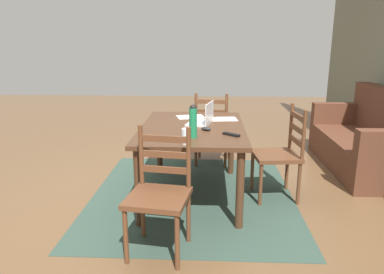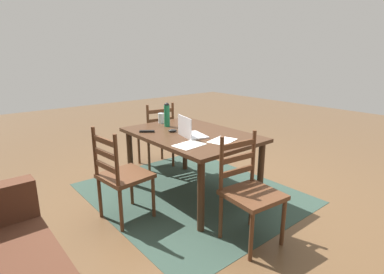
{
  "view_description": "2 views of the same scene",
  "coord_description": "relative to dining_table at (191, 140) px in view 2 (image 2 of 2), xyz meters",
  "views": [
    {
      "loc": [
        3.54,
        0.17,
        1.58
      ],
      "look_at": [
        -0.05,
        -0.01,
        0.62
      ],
      "focal_mm": 34.01,
      "sensor_mm": 36.0,
      "label": 1
    },
    {
      "loc": [
        -2.56,
        2.11,
        1.62
      ],
      "look_at": [
        0.08,
        -0.08,
        0.67
      ],
      "focal_mm": 28.38,
      "sensor_mm": 36.0,
      "label": 2
    }
  ],
  "objects": [
    {
      "name": "chair_right_near",
      "position": [
        1.03,
        -0.2,
        -0.19
      ],
      "size": [
        0.5,
        0.5,
        0.95
      ],
      "color": "#56331E",
      "rests_on": "ground"
    },
    {
      "name": "dining_table",
      "position": [
        0.0,
        0.0,
        0.0
      ],
      "size": [
        1.49,
        1.03,
        0.75
      ],
      "color": "#422819",
      "rests_on": "ground"
    },
    {
      "name": "chair_left_far",
      "position": [
        -1.03,
        0.2,
        -0.19
      ],
      "size": [
        0.48,
        0.48,
        0.95
      ],
      "color": "#56331E",
      "rests_on": "ground"
    },
    {
      "name": "laptop",
      "position": [
        -0.11,
        0.11,
        0.15
      ],
      "size": [
        0.36,
        0.29,
        0.23
      ],
      "color": "silver",
      "rests_on": "dining_table"
    },
    {
      "name": "computer_mouse",
      "position": [
        0.17,
        0.14,
        0.11
      ],
      "size": [
        0.1,
        0.12,
        0.03
      ],
      "primitive_type": "ellipsoid",
      "rotation": [
        0.0,
        0.0,
        -0.5
      ],
      "color": "black",
      "rests_on": "dining_table"
    },
    {
      "name": "paper_stack_right",
      "position": [
        -0.45,
        -0.04,
        0.09
      ],
      "size": [
        0.28,
        0.34,
        0.0
      ],
      "primitive_type": "cube",
      "rotation": [
        0.0,
        0.0,
        0.27
      ],
      "color": "white",
      "rests_on": "dining_table"
    },
    {
      "name": "water_bottle",
      "position": [
        0.44,
        0.02,
        0.24
      ],
      "size": [
        0.07,
        0.07,
        0.3
      ],
      "color": "#197247",
      "rests_on": "dining_table"
    },
    {
      "name": "chair_far_head",
      "position": [
        -0.0,
        0.89,
        -0.19
      ],
      "size": [
        0.48,
        0.48,
        0.95
      ],
      "color": "#56331E",
      "rests_on": "ground"
    },
    {
      "name": "tv_remote",
      "position": [
        0.35,
        0.37,
        0.1
      ],
      "size": [
        0.14,
        0.16,
        0.02
      ],
      "primitive_type": "cube",
      "rotation": [
        0.0,
        0.0,
        2.46
      ],
      "color": "black",
      "rests_on": "dining_table"
    },
    {
      "name": "drinking_glass",
      "position": [
        0.64,
        -0.02,
        0.15
      ],
      "size": [
        0.08,
        0.08,
        0.13
      ],
      "primitive_type": "cylinder",
      "color": "silver",
      "rests_on": "dining_table"
    },
    {
      "name": "ground_plane",
      "position": [
        0.0,
        0.0,
        -0.66
      ],
      "size": [
        14.0,
        14.0,
        0.0
      ],
      "primitive_type": "plane",
      "color": "brown"
    },
    {
      "name": "paper_stack_left",
      "position": [
        -0.35,
        0.32,
        0.09
      ],
      "size": [
        0.24,
        0.32,
        0.0
      ],
      "primitive_type": "cube",
      "rotation": [
        0.0,
        0.0,
        0.11
      ],
      "color": "white",
      "rests_on": "dining_table"
    },
    {
      "name": "area_rug",
      "position": [
        0.0,
        0.0,
        -0.65
      ],
      "size": [
        2.36,
        2.08,
        0.01
      ],
      "primitive_type": "cube",
      "color": "#2D4238",
      "rests_on": "ground"
    }
  ]
}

